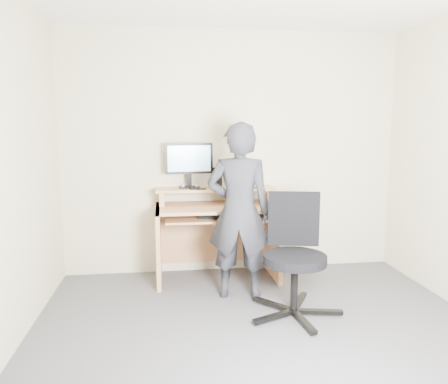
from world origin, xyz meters
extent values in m
plane|color=#545459|center=(0.00, 0.00, 0.00)|extent=(3.50, 3.50, 0.00)
cube|color=beige|center=(0.00, 1.75, 1.25)|extent=(3.50, 0.02, 2.50)
cube|color=tan|center=(-0.78, 1.45, 0.38)|extent=(0.04, 0.60, 0.75)
cube|color=tan|center=(0.38, 1.45, 0.38)|extent=(0.04, 0.60, 0.75)
cube|color=tan|center=(-0.20, 1.45, 0.73)|extent=(1.20, 0.60, 0.03)
cube|color=tan|center=(-0.20, 1.37, 0.64)|extent=(1.02, 0.38, 0.02)
cube|color=tan|center=(-0.74, 1.60, 0.82)|extent=(0.05, 0.28, 0.15)
cube|color=tan|center=(0.34, 1.60, 0.82)|extent=(0.05, 0.28, 0.15)
cube|color=tan|center=(-0.20, 1.60, 0.90)|extent=(1.20, 0.30, 0.02)
cube|color=tan|center=(-0.20, 1.74, 0.42)|extent=(1.20, 0.03, 0.65)
cube|color=black|center=(-0.46, 1.61, 0.92)|extent=(0.21, 0.13, 0.01)
cube|color=black|center=(-0.46, 1.63, 0.99)|extent=(0.05, 0.04, 0.13)
cube|color=black|center=(-0.46, 1.61, 1.21)|extent=(0.48, 0.08, 0.31)
cube|color=#8DC7F4|center=(-0.46, 1.59, 1.21)|extent=(0.43, 0.05, 0.26)
cube|color=black|center=(-0.18, 1.62, 1.01)|extent=(0.10, 0.14, 0.20)
cylinder|color=silver|center=(-0.11, 1.61, 1.00)|extent=(0.09, 0.09, 0.19)
cube|color=black|center=(0.17, 1.55, 0.92)|extent=(0.07, 0.13, 0.01)
cube|color=black|center=(-0.44, 1.50, 0.93)|extent=(0.05, 0.05, 0.03)
torus|color=silver|center=(-0.46, 1.64, 0.92)|extent=(0.20, 0.20, 0.06)
cube|color=black|center=(-0.16, 1.36, 0.67)|extent=(0.49, 0.28, 0.03)
ellipsoid|color=black|center=(0.04, 1.35, 0.77)|extent=(0.11, 0.09, 0.04)
cube|color=black|center=(0.52, 0.46, 0.04)|extent=(0.39, 0.13, 0.03)
cube|color=black|center=(0.42, 0.68, 0.04)|extent=(0.24, 0.36, 0.03)
cube|color=black|center=(0.18, 0.66, 0.04)|extent=(0.30, 0.32, 0.03)
cube|color=black|center=(0.13, 0.42, 0.04)|extent=(0.37, 0.20, 0.03)
cube|color=black|center=(0.34, 0.30, 0.04)|extent=(0.09, 0.39, 0.03)
cylinder|color=black|center=(0.32, 0.50, 0.25)|extent=(0.06, 0.06, 0.41)
cylinder|color=black|center=(0.32, 0.50, 0.48)|extent=(0.51, 0.51, 0.07)
cube|color=black|center=(0.36, 0.72, 0.76)|extent=(0.43, 0.15, 0.46)
imported|color=black|center=(-0.06, 0.97, 0.79)|extent=(0.64, 0.50, 1.57)
camera|label=1|loc=(-0.70, -2.76, 1.54)|focal=35.00mm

